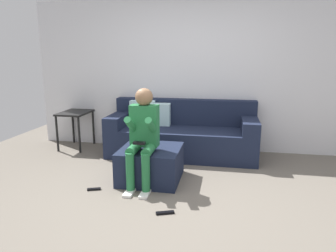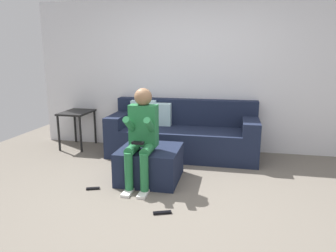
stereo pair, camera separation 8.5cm
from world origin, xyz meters
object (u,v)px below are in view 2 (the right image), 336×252
ottoman (150,164)px  side_table (77,117)px  couch_sectional (182,135)px  remote_near_ottoman (162,213)px  person_seated (142,132)px  remote_by_storage_bin (93,188)px

ottoman → side_table: side_table is taller
couch_sectional → ottoman: (-0.22, -1.11, -0.12)m
ottoman → remote_near_ottoman: 0.94m
side_table → remote_near_ottoman: side_table is taller
person_seated → side_table: bearing=139.2°
ottoman → remote_near_ottoman: size_ratio=4.02×
ottoman → remote_near_ottoman: ottoman is taller
couch_sectional → ottoman: bearing=-101.4°
couch_sectional → remote_near_ottoman: bearing=-86.3°
remote_by_storage_bin → side_table: bearing=102.2°
person_seated → remote_by_storage_bin: person_seated is taller
side_table → remote_near_ottoman: bearing=-45.7°
side_table → remote_by_storage_bin: side_table is taller
person_seated → remote_near_ottoman: (0.40, -0.67, -0.66)m
remote_by_storage_bin → ottoman: bearing=16.9°
ottoman → remote_by_storage_bin: (-0.59, -0.44, -0.20)m
ottoman → remote_near_ottoman: (0.35, -0.84, -0.20)m
couch_sectional → person_seated: bearing=-102.0°
remote_near_ottoman → person_seated: bearing=99.8°
ottoman → side_table: size_ratio=1.19×
couch_sectional → remote_by_storage_bin: size_ratio=14.67×
remote_by_storage_bin → person_seated: bearing=6.1°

